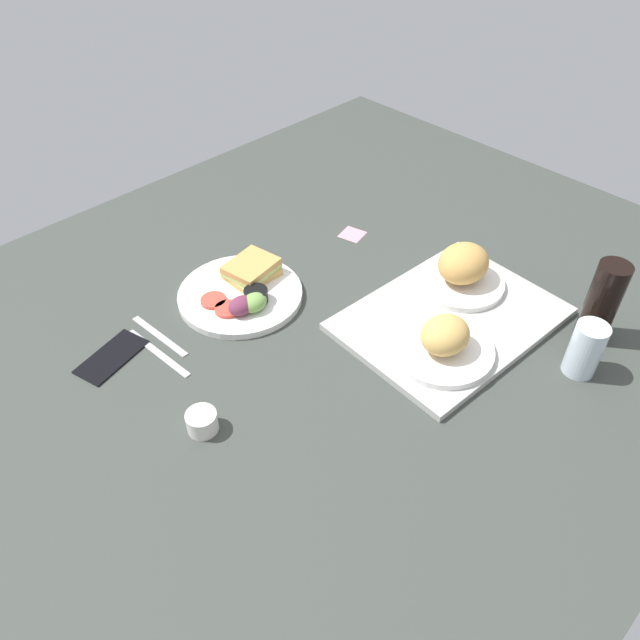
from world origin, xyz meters
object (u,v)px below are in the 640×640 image
object	(u,v)px
knife	(158,353)
espresso_cup	(202,422)
serving_tray	(450,319)
fork	(159,336)
drinking_glass	(585,349)
bread_plate_near	(462,270)
soda_bottle	(602,302)
bread_plate_far	(443,342)
plate_with_salad	(244,291)
sticky_note	(352,234)
cell_phone	(112,356)

from	to	relation	value
knife	espresso_cup	bearing A→B (deg)	-16.22
serving_tray	fork	bearing A→B (deg)	-40.15
fork	knife	world-z (taller)	same
drinking_glass	espresso_cup	distance (cm)	72.97
bread_plate_near	knife	size ratio (longest dim) A/B	1.03
soda_bottle	espresso_cup	bearing A→B (deg)	-26.92
bread_plate_far	soda_bottle	size ratio (longest dim) A/B	1.15
plate_with_salad	serving_tray	bearing A→B (deg)	125.20
bread_plate_near	sticky_note	size ratio (longest dim) A/B	3.50
drinking_glass	knife	distance (cm)	83.57
espresso_cup	fork	distance (cm)	27.03
plate_with_salad	fork	world-z (taller)	plate_with_salad
bread_plate_far	cell_phone	world-z (taller)	bread_plate_far
drinking_glass	sticky_note	bearing A→B (deg)	-92.33
bread_plate_near	soda_bottle	bearing A→B (deg)	104.10
plate_with_salad	drinking_glass	world-z (taller)	drinking_glass
serving_tray	bread_plate_near	size ratio (longest dim) A/B	2.30
plate_with_salad	knife	world-z (taller)	plate_with_salad
plate_with_salad	cell_phone	world-z (taller)	plate_with_salad
plate_with_salad	drinking_glass	distance (cm)	71.18
drinking_glass	espresso_cup	world-z (taller)	drinking_glass
bread_plate_far	knife	xyz separation A→B (cm)	(39.72, -40.69, -4.25)
drinking_glass	fork	size ratio (longest dim) A/B	0.68
sticky_note	serving_tray	bearing A→B (deg)	76.36
soda_bottle	fork	distance (cm)	89.94
bread_plate_near	espresso_cup	size ratio (longest dim) A/B	3.50
serving_tray	knife	distance (cm)	61.17
espresso_cup	knife	xyz separation A→B (cm)	(-4.83, -21.81, -1.75)
espresso_cup	knife	distance (cm)	22.41
drinking_glass	soda_bottle	distance (cm)	11.88
bread_plate_near	serving_tray	bearing A→B (deg)	26.72
soda_bottle	fork	xyz separation A→B (cm)	(64.18, -62.39, -8.81)
serving_tray	bread_plate_far	bearing A→B (deg)	27.28
fork	cell_phone	xyz separation A→B (cm)	(10.25, -1.53, 0.15)
serving_tray	cell_phone	world-z (taller)	serving_tray
bread_plate_far	fork	distance (cm)	58.00
soda_bottle	sticky_note	size ratio (longest dim) A/B	3.23
sticky_note	cell_phone	bearing A→B (deg)	-3.49
plate_with_salad	espresso_cup	distance (cm)	36.88
serving_tray	bread_plate_far	world-z (taller)	bread_plate_far
drinking_glass	knife	xyz separation A→B (cm)	(56.23, -61.58, -5.51)
drinking_glass	sticky_note	size ratio (longest dim) A/B	2.06
bread_plate_far	soda_bottle	xyz separation A→B (cm)	(-27.46, 17.69, 4.56)
bread_plate_near	fork	size ratio (longest dim) A/B	1.15
bread_plate_near	drinking_glass	bearing A→B (deg)	82.90
bread_plate_near	espresso_cup	bearing A→B (deg)	-7.44
cell_phone	fork	bearing A→B (deg)	156.83
cell_phone	soda_bottle	bearing A→B (deg)	124.68
bread_plate_near	fork	bearing A→B (deg)	-30.98
cell_phone	sticky_note	world-z (taller)	cell_phone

